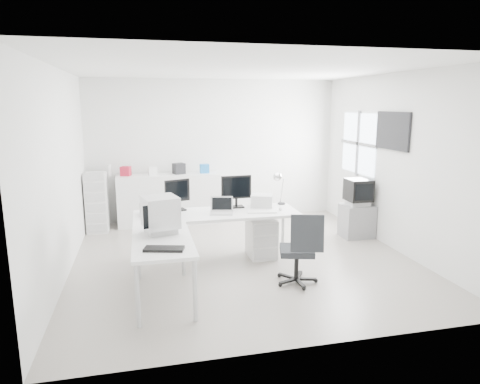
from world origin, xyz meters
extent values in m
cube|color=beige|center=(0.00, 0.00, 0.00)|extent=(5.00, 5.00, 0.01)
cube|color=white|center=(0.00, 0.00, 2.80)|extent=(5.00, 5.00, 0.01)
cube|color=silver|center=(0.00, 2.50, 1.40)|extent=(5.00, 0.02, 2.80)
cube|color=silver|center=(-2.50, 0.00, 1.40)|extent=(0.02, 5.00, 2.80)
cube|color=silver|center=(2.50, 0.00, 1.40)|extent=(0.02, 5.00, 2.80)
cube|color=silver|center=(0.30, 0.05, 0.30)|extent=(0.40, 0.50, 0.60)
cube|color=black|center=(-1.25, 0.10, 0.83)|extent=(0.51, 0.45, 0.15)
cube|color=silver|center=(0.25, -0.15, 0.76)|extent=(0.45, 0.20, 0.02)
sphere|color=silver|center=(0.55, -0.10, 0.78)|extent=(0.05, 0.05, 0.05)
cube|color=#B5B5B5|center=(0.35, 0.22, 0.84)|extent=(0.40, 0.37, 0.19)
cube|color=black|center=(-1.25, -1.50, 0.76)|extent=(0.46, 0.28, 0.03)
cube|color=slate|center=(2.22, 0.62, 0.29)|extent=(0.53, 0.43, 0.58)
cube|color=silver|center=(-0.95, 2.24, 0.49)|extent=(1.97, 0.49, 0.99)
cube|color=#A6172C|center=(-1.75, 2.24, 1.07)|extent=(0.21, 0.20, 0.18)
cube|color=silver|center=(-1.25, 2.24, 1.07)|extent=(0.18, 0.16, 0.16)
cube|color=black|center=(-0.75, 2.24, 1.09)|extent=(0.26, 0.25, 0.21)
cube|color=#1967B2|center=(-0.25, 2.24, 1.07)|extent=(0.17, 0.15, 0.17)
cylinder|color=silver|center=(-2.05, 2.28, 1.10)|extent=(0.07, 0.07, 0.22)
cube|color=silver|center=(-2.28, 2.02, 0.55)|extent=(0.38, 0.45, 1.09)
camera|label=1|loc=(-1.44, -6.02, 2.32)|focal=32.00mm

